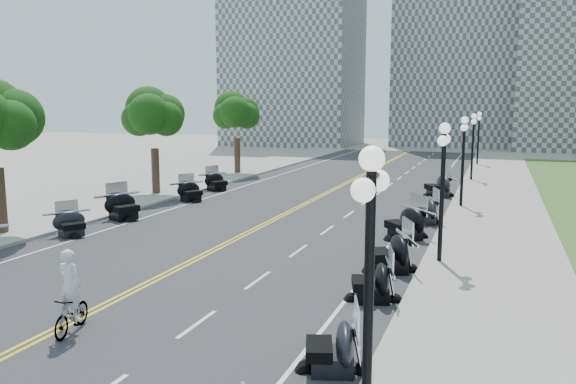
% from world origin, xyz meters
% --- Properties ---
extents(ground, '(160.00, 160.00, 0.00)m').
position_xyz_m(ground, '(0.00, 0.00, 0.00)').
color(ground, gray).
extents(road, '(16.00, 90.00, 0.01)m').
position_xyz_m(road, '(0.00, 10.00, 0.00)').
color(road, '#333335').
rests_on(road, ground).
extents(centerline_yellow_a, '(0.12, 90.00, 0.00)m').
position_xyz_m(centerline_yellow_a, '(-0.12, 10.00, 0.01)').
color(centerline_yellow_a, yellow).
rests_on(centerline_yellow_a, road).
extents(centerline_yellow_b, '(0.12, 90.00, 0.00)m').
position_xyz_m(centerline_yellow_b, '(0.12, 10.00, 0.01)').
color(centerline_yellow_b, yellow).
rests_on(centerline_yellow_b, road).
extents(edge_line_north, '(0.12, 90.00, 0.00)m').
position_xyz_m(edge_line_north, '(6.40, 10.00, 0.01)').
color(edge_line_north, white).
rests_on(edge_line_north, road).
extents(edge_line_south, '(0.12, 90.00, 0.00)m').
position_xyz_m(edge_line_south, '(-6.40, 10.00, 0.01)').
color(edge_line_south, white).
rests_on(edge_line_south, road).
extents(lane_dash_5, '(0.12, 2.00, 0.00)m').
position_xyz_m(lane_dash_5, '(3.20, -4.00, 0.01)').
color(lane_dash_5, white).
rests_on(lane_dash_5, road).
extents(lane_dash_6, '(0.12, 2.00, 0.00)m').
position_xyz_m(lane_dash_6, '(3.20, 0.00, 0.01)').
color(lane_dash_6, white).
rests_on(lane_dash_6, road).
extents(lane_dash_7, '(0.12, 2.00, 0.00)m').
position_xyz_m(lane_dash_7, '(3.20, 4.00, 0.01)').
color(lane_dash_7, white).
rests_on(lane_dash_7, road).
extents(lane_dash_8, '(0.12, 2.00, 0.00)m').
position_xyz_m(lane_dash_8, '(3.20, 8.00, 0.01)').
color(lane_dash_8, white).
rests_on(lane_dash_8, road).
extents(lane_dash_9, '(0.12, 2.00, 0.00)m').
position_xyz_m(lane_dash_9, '(3.20, 12.00, 0.01)').
color(lane_dash_9, white).
rests_on(lane_dash_9, road).
extents(lane_dash_10, '(0.12, 2.00, 0.00)m').
position_xyz_m(lane_dash_10, '(3.20, 16.00, 0.01)').
color(lane_dash_10, white).
rests_on(lane_dash_10, road).
extents(lane_dash_11, '(0.12, 2.00, 0.00)m').
position_xyz_m(lane_dash_11, '(3.20, 20.00, 0.01)').
color(lane_dash_11, white).
rests_on(lane_dash_11, road).
extents(lane_dash_12, '(0.12, 2.00, 0.00)m').
position_xyz_m(lane_dash_12, '(3.20, 24.00, 0.01)').
color(lane_dash_12, white).
rests_on(lane_dash_12, road).
extents(lane_dash_13, '(0.12, 2.00, 0.00)m').
position_xyz_m(lane_dash_13, '(3.20, 28.00, 0.01)').
color(lane_dash_13, white).
rests_on(lane_dash_13, road).
extents(lane_dash_14, '(0.12, 2.00, 0.00)m').
position_xyz_m(lane_dash_14, '(3.20, 32.00, 0.01)').
color(lane_dash_14, white).
rests_on(lane_dash_14, road).
extents(lane_dash_15, '(0.12, 2.00, 0.00)m').
position_xyz_m(lane_dash_15, '(3.20, 36.00, 0.01)').
color(lane_dash_15, white).
rests_on(lane_dash_15, road).
extents(lane_dash_16, '(0.12, 2.00, 0.00)m').
position_xyz_m(lane_dash_16, '(3.20, 40.00, 0.01)').
color(lane_dash_16, white).
rests_on(lane_dash_16, road).
extents(lane_dash_17, '(0.12, 2.00, 0.00)m').
position_xyz_m(lane_dash_17, '(3.20, 44.00, 0.01)').
color(lane_dash_17, white).
rests_on(lane_dash_17, road).
extents(lane_dash_18, '(0.12, 2.00, 0.00)m').
position_xyz_m(lane_dash_18, '(3.20, 48.00, 0.01)').
color(lane_dash_18, white).
rests_on(lane_dash_18, road).
extents(lane_dash_19, '(0.12, 2.00, 0.00)m').
position_xyz_m(lane_dash_19, '(3.20, 52.00, 0.01)').
color(lane_dash_19, white).
rests_on(lane_dash_19, road).
extents(sidewalk_north, '(5.00, 90.00, 0.15)m').
position_xyz_m(sidewalk_north, '(10.50, 10.00, 0.07)').
color(sidewalk_north, '#9E9991').
rests_on(sidewalk_north, ground).
extents(sidewalk_south, '(5.00, 90.00, 0.15)m').
position_xyz_m(sidewalk_south, '(-10.50, 10.00, 0.07)').
color(sidewalk_south, '#9E9991').
rests_on(sidewalk_south, ground).
extents(distant_block_a, '(18.00, 14.00, 26.00)m').
position_xyz_m(distant_block_a, '(-18.00, 62.00, 13.00)').
color(distant_block_a, gray).
rests_on(distant_block_a, ground).
extents(distant_block_b, '(16.00, 12.00, 30.00)m').
position_xyz_m(distant_block_b, '(4.00, 68.00, 15.00)').
color(distant_block_b, gray).
rests_on(distant_block_b, ground).
extents(street_lamp_1, '(0.50, 1.20, 4.90)m').
position_xyz_m(street_lamp_1, '(8.60, -8.00, 2.60)').
color(street_lamp_1, black).
rests_on(street_lamp_1, sidewalk_north).
extents(street_lamp_2, '(0.50, 1.20, 4.90)m').
position_xyz_m(street_lamp_2, '(8.60, 4.00, 2.60)').
color(street_lamp_2, black).
rests_on(street_lamp_2, sidewalk_north).
extents(street_lamp_3, '(0.50, 1.20, 4.90)m').
position_xyz_m(street_lamp_3, '(8.60, 16.00, 2.60)').
color(street_lamp_3, black).
rests_on(street_lamp_3, sidewalk_north).
extents(street_lamp_4, '(0.50, 1.20, 4.90)m').
position_xyz_m(street_lamp_4, '(8.60, 28.00, 2.60)').
color(street_lamp_4, black).
rests_on(street_lamp_4, sidewalk_north).
extents(street_lamp_5, '(0.50, 1.20, 4.90)m').
position_xyz_m(street_lamp_5, '(8.60, 40.00, 2.60)').
color(street_lamp_5, black).
rests_on(street_lamp_5, sidewalk_north).
extents(tree_3, '(4.80, 4.80, 9.20)m').
position_xyz_m(tree_3, '(-10.00, 14.00, 4.75)').
color(tree_3, '#235619').
rests_on(tree_3, sidewalk_south).
extents(tree_4, '(4.80, 4.80, 9.20)m').
position_xyz_m(tree_4, '(-10.00, 26.00, 4.75)').
color(tree_4, '#235619').
rests_on(tree_4, sidewalk_south).
extents(motorcycle_n_4, '(2.25, 2.25, 1.25)m').
position_xyz_m(motorcycle_n_4, '(7.26, -5.29, 0.63)').
color(motorcycle_n_4, black).
rests_on(motorcycle_n_4, road).
extents(motorcycle_n_5, '(2.30, 2.30, 1.29)m').
position_xyz_m(motorcycle_n_5, '(7.13, -0.60, 0.65)').
color(motorcycle_n_5, black).
rests_on(motorcycle_n_5, road).
extents(motorcycle_n_6, '(2.84, 2.84, 1.49)m').
position_xyz_m(motorcycle_n_6, '(7.08, 2.48, 0.75)').
color(motorcycle_n_6, black).
rests_on(motorcycle_n_6, road).
extents(motorcycle_n_7, '(3.12, 3.12, 1.55)m').
position_xyz_m(motorcycle_n_7, '(6.84, 7.49, 0.77)').
color(motorcycle_n_7, black).
rests_on(motorcycle_n_7, road).
extents(motorcycle_n_8, '(2.60, 2.60, 1.41)m').
position_xyz_m(motorcycle_n_8, '(7.18, 10.98, 0.71)').
color(motorcycle_n_8, black).
rests_on(motorcycle_n_8, road).
extents(motorcycle_n_10, '(2.99, 2.99, 1.54)m').
position_xyz_m(motorcycle_n_10, '(6.99, 19.64, 0.77)').
color(motorcycle_n_10, black).
rests_on(motorcycle_n_10, road).
extents(motorcycle_s_6, '(2.45, 2.45, 1.24)m').
position_xyz_m(motorcycle_s_6, '(-7.00, 2.90, 0.62)').
color(motorcycle_s_6, black).
rests_on(motorcycle_s_6, road).
extents(motorcycle_s_7, '(2.84, 2.84, 1.50)m').
position_xyz_m(motorcycle_s_7, '(-7.12, 6.75, 0.75)').
color(motorcycle_s_7, black).
rests_on(motorcycle_s_7, road).
extents(motorcycle_s_8, '(2.60, 2.60, 1.32)m').
position_xyz_m(motorcycle_s_8, '(-6.72, 12.71, 0.66)').
color(motorcycle_s_8, black).
rests_on(motorcycle_s_8, road).
extents(motorcycle_s_9, '(2.58, 2.58, 1.34)m').
position_xyz_m(motorcycle_s_9, '(-7.29, 17.11, 0.67)').
color(motorcycle_s_9, black).
rests_on(motorcycle_s_9, road).
extents(bicycle, '(0.84, 1.73, 1.00)m').
position_xyz_m(bicycle, '(0.53, -5.60, 0.50)').
color(bicycle, '#A51414').
rests_on(bicycle, road).
extents(cyclist_rider, '(0.67, 0.44, 1.83)m').
position_xyz_m(cyclist_rider, '(0.53, -5.60, 1.92)').
color(cyclist_rider, white).
rests_on(cyclist_rider, bicycle).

